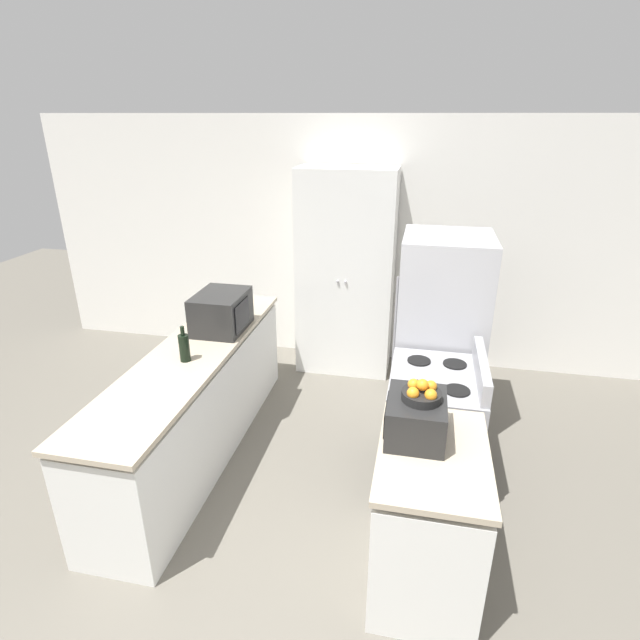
% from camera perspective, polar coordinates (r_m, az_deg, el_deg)
% --- Properties ---
extents(ground_plane, '(14.00, 14.00, 0.00)m').
position_cam_1_polar(ground_plane, '(3.22, -8.23, -31.52)').
color(ground_plane, '#666056').
extents(wall_back, '(7.00, 0.06, 2.60)m').
position_cam_1_polar(wall_back, '(5.44, 3.49, 8.72)').
color(wall_back, white).
rests_on(wall_back, ground_plane).
extents(counter_left, '(0.60, 2.64, 0.90)m').
position_cam_1_polar(counter_left, '(4.18, -13.94, -9.27)').
color(counter_left, silver).
rests_on(counter_left, ground_plane).
extents(counter_right, '(0.60, 0.90, 0.90)m').
position_cam_1_polar(counter_right, '(3.15, 12.12, -21.28)').
color(counter_right, silver).
rests_on(counter_right, ground_plane).
extents(pantry_cabinet, '(0.97, 0.56, 2.13)m').
position_cam_1_polar(pantry_cabinet, '(5.20, 2.99, 5.35)').
color(pantry_cabinet, white).
rests_on(pantry_cabinet, ground_plane).
extents(stove, '(0.66, 0.80, 1.06)m').
position_cam_1_polar(stove, '(3.82, 12.63, -12.06)').
color(stove, '#9E9EA3').
rests_on(stove, ground_plane).
extents(refrigerator, '(0.73, 0.73, 1.72)m').
position_cam_1_polar(refrigerator, '(4.34, 13.53, -1.74)').
color(refrigerator, '#B7B7BC').
rests_on(refrigerator, ground_plane).
extents(microwave, '(0.40, 0.51, 0.32)m').
position_cam_1_polar(microwave, '(4.24, -11.19, 0.95)').
color(microwave, black).
rests_on(microwave, counter_left).
extents(wine_bottle, '(0.08, 0.08, 0.27)m').
position_cam_1_polar(wine_bottle, '(3.78, -15.25, -3.02)').
color(wine_bottle, black).
rests_on(wine_bottle, counter_left).
extents(toaster_oven, '(0.33, 0.40, 0.24)m').
position_cam_1_polar(toaster_oven, '(2.88, 10.86, -10.89)').
color(toaster_oven, black).
rests_on(toaster_oven, counter_right).
extents(fruit_bowl, '(0.22, 0.22, 0.13)m').
position_cam_1_polar(fruit_bowl, '(2.80, 11.55, -8.18)').
color(fruit_bowl, black).
rests_on(fruit_bowl, toaster_oven).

